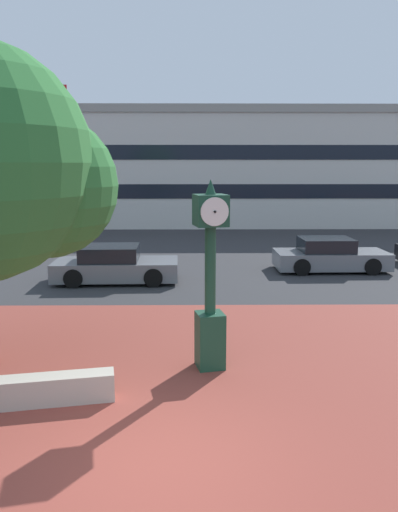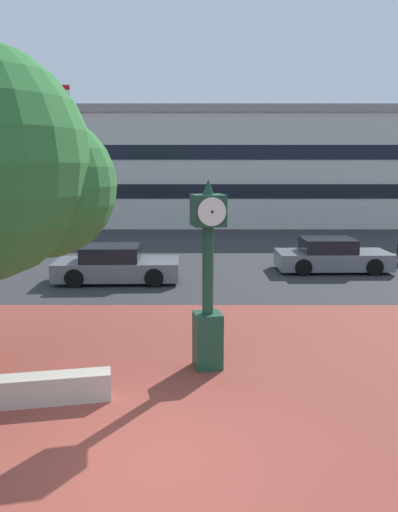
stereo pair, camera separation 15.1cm
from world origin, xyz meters
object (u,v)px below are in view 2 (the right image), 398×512
Objects in this scene: car_street_near at (334,256)px; flagpole_primary at (52,152)px; civic_building at (231,167)px; street_clock at (210,283)px; car_street_far at (118,265)px.

flagpole_primary is at bearing -120.17° from car_street_near.
car_street_near is 0.14× the size of civic_building.
street_clock is 8.30m from car_street_far.
civic_building is (9.87, 10.94, -0.82)m from flagpole_primary.
car_street_near is 0.52× the size of flagpole_primary.
street_clock is at bearing 20.53° from car_street_far.
car_street_near is 8.27m from car_street_far.
civic_building is at bearing -171.58° from car_street_near.
flagpole_primary reaches higher than civic_building.
car_street_far is at bearing -104.38° from civic_building.
car_street_near is 18.68m from civic_building.
flagpole_primary is (-12.84, 7.20, 4.13)m from car_street_near.
street_clock is 0.13× the size of civic_building.
street_clock is at bearing -64.61° from flagpole_primary.
street_clock is 27.67m from civic_building.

